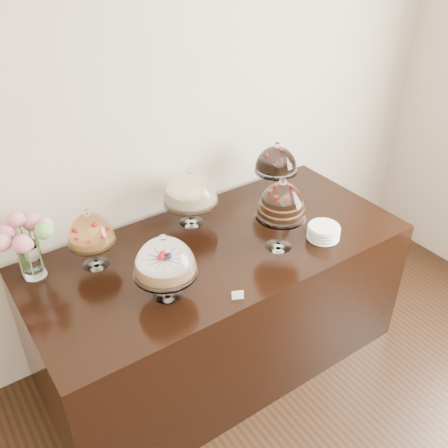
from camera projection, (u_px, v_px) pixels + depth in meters
wall_back at (114, 130)px, 2.75m from camera, size 5.00×0.04×3.00m
display_counter at (219, 305)px, 3.11m from camera, size 2.20×1.00×0.90m
cake_stand_sugar_sponge at (165, 260)px, 2.39m from camera, size 0.32×0.32×0.37m
cake_stand_choco_layer at (281, 203)px, 2.70m from camera, size 0.28×0.28×0.44m
cake_stand_cheesecake at (190, 191)px, 2.95m from camera, size 0.34×0.34×0.37m
cake_stand_dark_choco at (276, 162)px, 3.17m from camera, size 0.28×0.28×0.40m
cake_stand_fruit_tart at (91, 232)px, 2.61m from camera, size 0.25×0.25×0.35m
flower_vase at (26, 240)px, 2.51m from camera, size 0.31×0.30×0.36m
plate_stack at (323, 232)px, 2.91m from camera, size 0.18×0.18×0.08m
price_card_left at (238, 295)px, 2.48m from camera, size 0.06×0.04×0.04m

